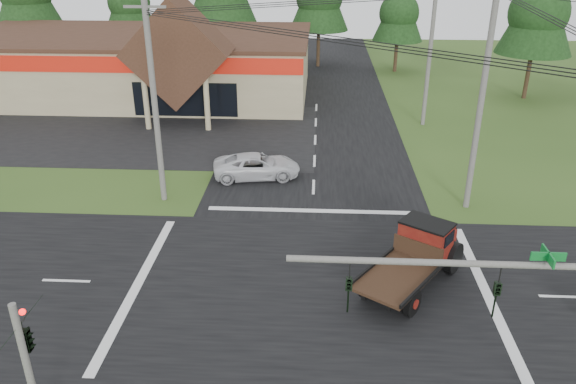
{
  "coord_description": "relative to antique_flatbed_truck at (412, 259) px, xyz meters",
  "views": [
    {
      "loc": [
        0.17,
        -18.84,
        12.94
      ],
      "look_at": [
        -1.13,
        4.5,
        2.2
      ],
      "focal_mm": 35.0,
      "sensor_mm": 36.0,
      "label": 1
    }
  ],
  "objects": [
    {
      "name": "utility_pole_n",
      "position": [
        4.0,
        21.51,
        4.51
      ],
      "size": [
        2.0,
        0.3,
        11.2
      ],
      "color": "#595651",
      "rests_on": "ground"
    },
    {
      "name": "utility_pole_nw",
      "position": [
        -12.0,
        7.51,
        4.16
      ],
      "size": [
        2.0,
        0.3,
        10.5
      ],
      "color": "#595651",
      "rests_on": "ground"
    },
    {
      "name": "tree_row_e",
      "position": [
        4.0,
        39.51,
        4.81
      ],
      "size": [
        5.04,
        5.04,
        9.09
      ],
      "color": "#332316",
      "rests_on": "ground"
    },
    {
      "name": "cvs_building",
      "position": [
        -19.71,
        29.08,
        1.55
      ],
      "size": [
        30.4,
        18.2,
        9.19
      ],
      "color": "tan",
      "rests_on": "ground"
    },
    {
      "name": "road_ns",
      "position": [
        -4.0,
        -0.49,
        -1.22
      ],
      "size": [
        12.0,
        120.0,
        0.02
      ],
      "primitive_type": "cube",
      "color": "black",
      "rests_on": "ground"
    },
    {
      "name": "white_pickup",
      "position": [
        -7.34,
        10.82,
        -0.53
      ],
      "size": [
        5.31,
        3.07,
        1.39
      ],
      "primitive_type": "imported",
      "rotation": [
        0.0,
        0.0,
        1.73
      ],
      "color": "silver",
      "rests_on": "ground"
    },
    {
      "name": "traffic_signal_corner",
      "position": [
        -11.5,
        -7.81,
        2.3
      ],
      "size": [
        0.53,
        2.48,
        4.4
      ],
      "color": "#595651",
      "rests_on": "ground"
    },
    {
      "name": "tree_side_ne",
      "position": [
        14.0,
        29.51,
        6.15
      ],
      "size": [
        6.16,
        6.16,
        11.11
      ],
      "color": "#332316",
      "rests_on": "ground"
    },
    {
      "name": "road_ew",
      "position": [
        -4.0,
        -0.49,
        -1.21
      ],
      "size": [
        120.0,
        12.0,
        0.02
      ],
      "primitive_type": "cube",
      "color": "black",
      "rests_on": "ground"
    },
    {
      "name": "parking_apron",
      "position": [
        -18.0,
        18.51,
        -1.21
      ],
      "size": [
        28.0,
        14.0,
        0.02
      ],
      "primitive_type": "cube",
      "color": "black",
      "rests_on": "ground"
    },
    {
      "name": "traffic_signal_mast",
      "position": [
        1.82,
        -7.99,
        3.2
      ],
      "size": [
        8.12,
        0.24,
        7.0
      ],
      "color": "#595651",
      "rests_on": "ground"
    },
    {
      "name": "antique_flatbed_truck",
      "position": [
        0.0,
        0.0,
        0.0
      ],
      "size": [
        5.18,
        6.09,
        2.45
      ],
      "primitive_type": null,
      "rotation": [
        0.0,
        0.0,
        -0.61
      ],
      "color": "#570D0C",
      "rests_on": "ground"
    },
    {
      "name": "ground",
      "position": [
        -4.0,
        -0.49,
        -1.23
      ],
      "size": [
        120.0,
        120.0,
        0.0
      ],
      "primitive_type": "plane",
      "color": "#314C1B",
      "rests_on": "ground"
    },
    {
      "name": "utility_pole_ne",
      "position": [
        4.0,
        7.51,
        4.66
      ],
      "size": [
        2.0,
        0.3,
        11.5
      ],
      "color": "#595651",
      "rests_on": "ground"
    },
    {
      "name": "tree_row_b",
      "position": [
        -24.0,
        41.51,
        5.48
      ],
      "size": [
        5.6,
        5.6,
        10.1
      ],
      "color": "#332316",
      "rests_on": "ground"
    }
  ]
}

